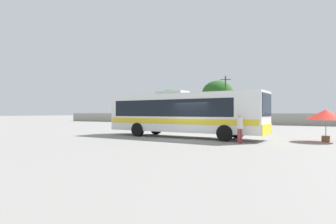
% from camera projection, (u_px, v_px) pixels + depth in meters
% --- Properties ---
extents(ground_plane, '(300.00, 300.00, 0.00)m').
position_uv_depth(ground_plane, '(232.00, 131.00, 27.65)').
color(ground_plane, gray).
extents(perimeter_wall, '(80.00, 0.30, 1.72)m').
position_uv_depth(perimeter_wall, '(263.00, 119.00, 41.75)').
color(perimeter_wall, '#9E998C').
rests_on(perimeter_wall, ground_plane).
extents(coach_bus_white_yellow, '(12.14, 3.28, 3.43)m').
position_uv_depth(coach_bus_white_yellow, '(181.00, 112.00, 20.62)').
color(coach_bus_white_yellow, white).
rests_on(coach_bus_white_yellow, ground_plane).
extents(attendant_by_bus_door, '(0.50, 0.50, 1.79)m').
position_uv_depth(attendant_by_bus_door, '(240.00, 126.00, 16.36)').
color(attendant_by_bus_door, '#99383D').
rests_on(attendant_by_bus_door, ground_plane).
extents(vendor_umbrella_near_gate_red, '(2.39, 2.39, 2.02)m').
position_uv_depth(vendor_umbrella_near_gate_red, '(326.00, 115.00, 17.36)').
color(vendor_umbrella_near_gate_red, gray).
rests_on(vendor_umbrella_near_gate_red, ground_plane).
extents(parked_car_leftmost_black, '(4.23, 2.25, 1.49)m').
position_uv_depth(parked_car_leftmost_black, '(163.00, 119.00, 45.78)').
color(parked_car_leftmost_black, black).
rests_on(parked_car_leftmost_black, ground_plane).
extents(parked_car_second_red, '(4.30, 2.28, 1.51)m').
position_uv_depth(parked_car_second_red, '(195.00, 119.00, 43.08)').
color(parked_car_second_red, red).
rests_on(parked_car_second_red, ground_plane).
extents(utility_pole_near, '(1.80, 0.24, 8.06)m').
position_uv_depth(utility_pole_near, '(225.00, 99.00, 47.27)').
color(utility_pole_near, '#4C3823').
rests_on(utility_pole_near, ground_plane).
extents(roadside_tree_left, '(5.19, 5.19, 6.52)m').
position_uv_depth(roadside_tree_left, '(170.00, 100.00, 55.87)').
color(roadside_tree_left, brown).
rests_on(roadside_tree_left, ground_plane).
extents(roadside_tree_midleft, '(5.79, 5.79, 7.76)m').
position_uv_depth(roadside_tree_midleft, '(218.00, 94.00, 51.44)').
color(roadside_tree_midleft, brown).
rests_on(roadside_tree_midleft, ground_plane).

